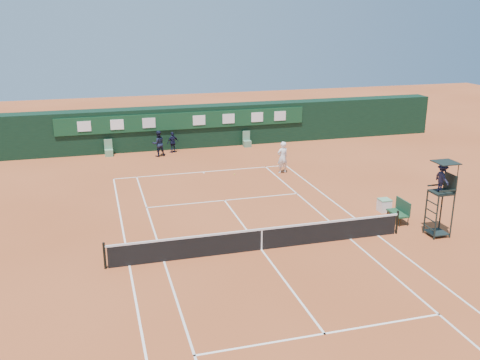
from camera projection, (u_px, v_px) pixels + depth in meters
name	position (u px, v px, depth m)	size (l,w,h in m)	color
ground	(261.00, 250.00, 22.51)	(90.00, 90.00, 0.00)	#B15229
court_lines	(261.00, 250.00, 22.51)	(11.05, 23.85, 0.01)	white
tennis_net	(262.00, 239.00, 22.36)	(12.90, 0.10, 1.10)	black
back_wall	(184.00, 127.00, 39.27)	(40.00, 1.65, 3.00)	black
linesman_chair_left	(109.00, 151.00, 37.06)	(0.55, 0.50, 1.15)	#5E9065
linesman_chair_right	(247.00, 142.00, 39.63)	(0.55, 0.50, 1.15)	#568464
umpire_chair	(442.00, 183.00, 23.22)	(0.96, 0.95, 3.42)	black
player_bench	(400.00, 210.00, 25.33)	(0.56, 1.20, 1.10)	#1A4226
tennis_bag	(394.00, 218.00, 25.54)	(0.39, 0.89, 0.33)	black
cooler	(384.00, 205.00, 26.76)	(0.57, 0.57, 0.65)	white
tennis_ball	(234.00, 174.00, 32.84)	(0.07, 0.07, 0.07)	yellow
player	(282.00, 157.00, 32.96)	(0.73, 0.48, 1.99)	white
ball_kid_left	(158.00, 144.00, 36.82)	(0.87, 0.68, 1.80)	black
ball_kid_right	(173.00, 142.00, 37.84)	(0.87, 0.36, 1.48)	black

